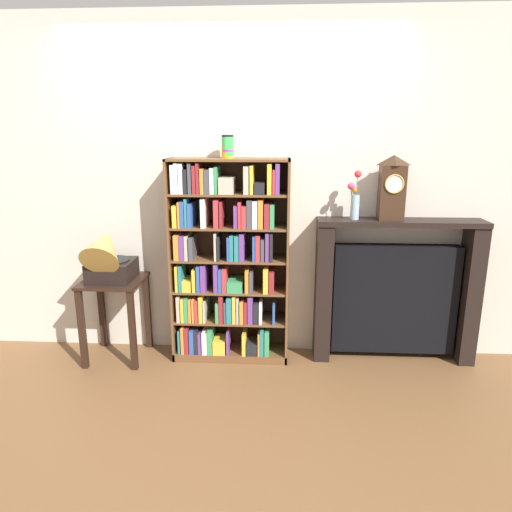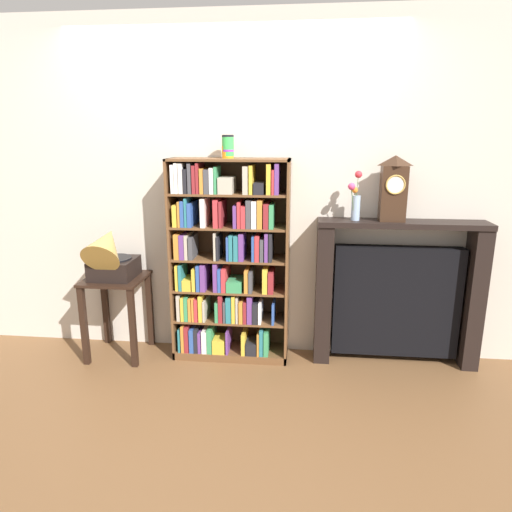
{
  "view_description": "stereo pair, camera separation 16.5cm",
  "coord_description": "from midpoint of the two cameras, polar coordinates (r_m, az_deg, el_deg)",
  "views": [
    {
      "loc": [
        0.4,
        -3.27,
        1.72
      ],
      "look_at": [
        0.2,
        0.11,
        0.83
      ],
      "focal_mm": 32.25,
      "sensor_mm": 36.0,
      "label": 1
    },
    {
      "loc": [
        0.56,
        -3.26,
        1.72
      ],
      "look_at": [
        0.2,
        0.11,
        0.83
      ],
      "focal_mm": 32.25,
      "sensor_mm": 36.0,
      "label": 2
    }
  ],
  "objects": [
    {
      "name": "side_table_left",
      "position": [
        3.78,
        -18.32,
        -5.37
      ],
      "size": [
        0.45,
        0.45,
        0.65
      ],
      "color": "black",
      "rests_on": "ground"
    },
    {
      "name": "cup_stack",
      "position": [
        3.41,
        -4.96,
        13.36
      ],
      "size": [
        0.09,
        0.09,
        0.17
      ],
      "color": "orange",
      "rests_on": "bookshelf"
    },
    {
      "name": "wall_back",
      "position": [
        3.6,
        -1.34,
        7.99
      ],
      "size": [
        4.98,
        0.08,
        2.6
      ],
      "primitive_type": "cube",
      "color": "beige",
      "rests_on": "ground"
    },
    {
      "name": "flower_vase",
      "position": [
        3.44,
        10.76,
        7.05
      ],
      "size": [
        0.1,
        0.12,
        0.36
      ],
      "color": "#99B2D1",
      "rests_on": "fireplace_mantel"
    },
    {
      "name": "fireplace_mantel",
      "position": [
        3.7,
        15.62,
        -4.34
      ],
      "size": [
        1.23,
        0.24,
        1.12
      ],
      "color": "black",
      "rests_on": "ground"
    },
    {
      "name": "mantel_clock",
      "position": [
        3.49,
        15.21,
        8.16
      ],
      "size": [
        0.18,
        0.14,
        0.47
      ],
      "color": "#382316",
      "rests_on": "fireplace_mantel"
    },
    {
      "name": "gramophone",
      "position": [
        3.61,
        -19.19,
        -0.03
      ],
      "size": [
        0.32,
        0.48,
        0.49
      ],
      "color": "black",
      "rests_on": "side_table_left"
    },
    {
      "name": "ground_plane",
      "position": [
        3.72,
        -4.55,
        -13.03
      ],
      "size": [
        7.98,
        6.4,
        0.02
      ],
      "primitive_type": "cube",
      "color": "brown"
    },
    {
      "name": "bookshelf",
      "position": [
        3.54,
        -5.01,
        -1.27
      ],
      "size": [
        0.9,
        0.3,
        1.56
      ],
      "color": "brown",
      "rests_on": "ground"
    }
  ]
}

